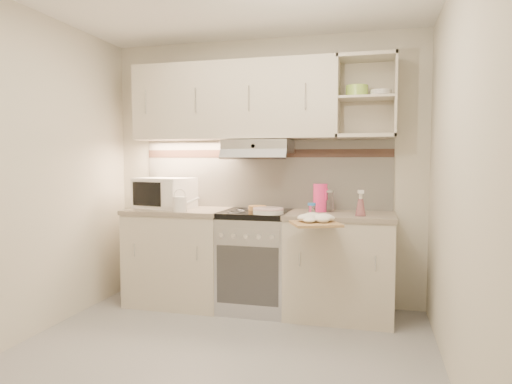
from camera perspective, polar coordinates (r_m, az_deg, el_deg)
ground at (r=3.32m, az=-5.11°, el=-20.13°), size 3.00×3.00×0.00m
room_shell at (r=3.39m, az=-3.14°, el=8.57°), size 3.04×2.84×2.52m
base_cabinet_left at (r=4.43m, az=-9.55°, el=-8.13°), size 0.90×0.60×0.86m
worktop_left at (r=4.36m, az=-9.62°, el=-2.33°), size 0.92×0.62×0.04m
base_cabinet_right at (r=4.07m, az=10.39°, el=-9.23°), size 0.90×0.60×0.86m
worktop_right at (r=3.99m, az=10.47°, el=-2.93°), size 0.92×0.62×0.04m
electric_range at (r=4.18m, az=-0.02°, el=-8.51°), size 0.60×0.60×0.90m
microwave at (r=4.44m, az=-11.36°, el=-0.11°), size 0.58×0.49×0.29m
watering_can at (r=4.10m, az=-9.35°, el=-1.41°), size 0.24×0.14×0.21m
plate_stack at (r=3.89m, az=1.54°, el=-2.36°), size 0.26×0.26×0.06m
bread_loaf at (r=4.16m, az=0.17°, el=-2.01°), size 0.16×0.16×0.04m
pink_pitcher at (r=4.08m, az=8.05°, el=-0.70°), size 0.13×0.12×0.25m
glass_jar at (r=4.09m, az=9.04°, el=-1.10°), size 0.10×0.10×0.19m
spice_jar at (r=3.85m, az=6.98°, el=-2.09°), size 0.07×0.07×0.10m
spray_bottle at (r=3.83m, az=12.95°, el=-1.62°), size 0.09×0.09×0.23m
cutting_board at (r=3.53m, az=7.47°, el=-3.97°), size 0.45×0.43×0.02m
dish_towel at (r=3.55m, az=7.69°, el=-3.16°), size 0.32×0.29×0.07m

